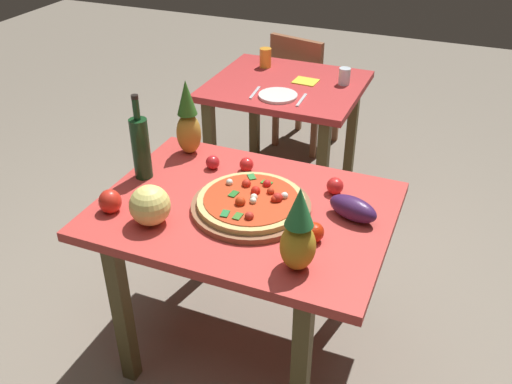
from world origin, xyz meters
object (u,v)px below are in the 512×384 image
at_px(pineapple_left, 298,233).
at_px(napkin_folded, 306,81).
at_px(dining_chair, 303,86).
at_px(tomato_near_board, 335,186).
at_px(background_table, 286,101).
at_px(tomato_by_bottle, 314,232).
at_px(fork_utensil, 255,93).
at_px(eggplant, 353,209).
at_px(dinner_plate, 278,96).
at_px(display_table, 245,226).
at_px(melon, 150,205).
at_px(tomato_at_corner, 213,162).
at_px(pizza, 252,200).
at_px(pizza_board, 251,206).
at_px(knife_utensil, 302,100).
at_px(bell_pepper, 110,201).
at_px(drinking_glass_juice, 265,58).
at_px(tomato_beside_pepper, 247,164).
at_px(wine_bottle, 141,147).
at_px(pineapple_right, 188,121).

distance_m(pineapple_left, napkin_folded, 1.72).
distance_m(dining_chair, tomato_near_board, 1.86).
bearing_deg(background_table, tomato_by_bottle, -66.61).
bearing_deg(fork_utensil, tomato_by_bottle, -64.45).
distance_m(eggplant, tomato_near_board, 0.19).
bearing_deg(dinner_plate, pineapple_left, -67.09).
bearing_deg(eggplant, display_table, -169.14).
distance_m(display_table, melon, 0.41).
xyz_separation_m(pineapple_left, fork_utensil, (-0.72, 1.36, -0.14)).
xyz_separation_m(display_table, tomato_near_board, (0.30, 0.23, 0.13)).
relative_size(pineapple_left, tomato_at_corner, 5.18).
xyz_separation_m(dining_chair, pizza, (0.42, -1.94, 0.30)).
relative_size(background_table, napkin_folded, 6.36).
bearing_deg(melon, pineapple_left, -3.72).
distance_m(pizza, tomato_at_corner, 0.36).
bearing_deg(pizza, pizza_board, -141.34).
relative_size(display_table, fork_utensil, 6.36).
relative_size(melon, knife_utensil, 0.86).
bearing_deg(background_table, bell_pepper, -96.37).
height_order(pizza_board, drinking_glass_juice, drinking_glass_juice).
bearing_deg(pizza_board, eggplant, 13.07).
bearing_deg(knife_utensil, pineapple_left, -74.63).
bearing_deg(napkin_folded, tomato_beside_pepper, -85.37).
bearing_deg(wine_bottle, dinner_plate, 77.71).
bearing_deg(wine_bottle, tomato_beside_pepper, 28.63).
bearing_deg(tomato_beside_pepper, dining_chair, 99.60).
height_order(tomato_by_bottle, fork_utensil, tomato_by_bottle).
distance_m(pizza_board, pineapple_left, 0.41).
bearing_deg(eggplant, dining_chair, 113.29).
height_order(wine_bottle, pineapple_left, wine_bottle).
xyz_separation_m(pineapple_left, tomato_beside_pepper, (-0.41, 0.54, -0.11)).
distance_m(background_table, fork_utensil, 0.28).
bearing_deg(knife_utensil, pizza_board, -84.23).
distance_m(pizza, dinner_plate, 1.14).
xyz_separation_m(pineapple_left, tomato_near_board, (-0.01, 0.50, -0.11)).
distance_m(pineapple_right, tomato_by_bottle, 0.85).
bearing_deg(pizza, drinking_glass_juice, 109.63).
xyz_separation_m(display_table, knife_utensil, (-0.12, 1.09, 0.10)).
distance_m(dining_chair, eggplant, 2.04).
relative_size(eggplant, drinking_glass_juice, 1.68).
bearing_deg(melon, tomato_beside_pepper, 70.36).
relative_size(knife_utensil, napkin_folded, 1.29).
distance_m(tomato_by_bottle, dinner_plate, 1.33).
bearing_deg(pineapple_right, fork_utensil, 89.52).
height_order(pizza, eggplant, eggplant).
relative_size(display_table, napkin_folded, 8.18).
bearing_deg(pizza_board, wine_bottle, 173.60).
bearing_deg(tomato_near_board, bell_pepper, -149.30).
distance_m(bell_pepper, drinking_glass_juice, 1.75).
distance_m(wine_bottle, pineapple_right, 0.28).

